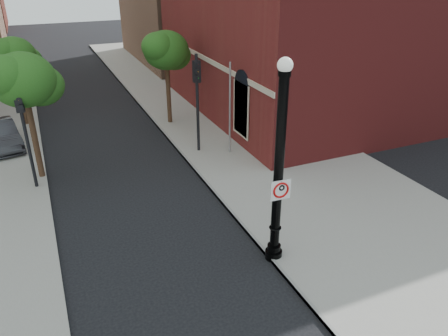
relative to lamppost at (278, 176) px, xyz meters
name	(u,v)px	position (x,y,z in m)	size (l,w,h in m)	color
ground	(219,293)	(-2.19, -0.78, -2.89)	(120.00, 120.00, 0.00)	black
sidewalk_right	(250,137)	(3.81, 9.22, -2.83)	(8.00, 60.00, 0.12)	gray
curb_edge	(178,149)	(-0.14, 9.22, -2.82)	(0.10, 60.00, 0.14)	gray
lamppost	(278,176)	(0.00, 0.00, 0.00)	(0.53, 0.53, 6.25)	black
no_parking_sign	(281,190)	(0.01, -0.16, -0.37)	(0.63, 0.09, 0.63)	white
parked_car	(1,135)	(-7.93, 13.02, -2.23)	(1.40, 4.00, 1.32)	#28292D
traffic_signal_left	(23,118)	(-6.60, 7.78, 0.14)	(0.32, 0.38, 4.49)	black
traffic_signal_right	(197,88)	(0.73, 8.63, 0.28)	(0.34, 0.40, 4.70)	black
utility_pole	(230,110)	(2.01, 7.84, -0.69)	(0.09, 0.09, 4.40)	#999999
street_tree_a	(24,81)	(-6.31, 8.76, 1.30)	(2.95, 2.66, 5.31)	#312113
street_tree_b	(14,57)	(-6.72, 16.01, 0.92)	(2.68, 2.42, 4.82)	#312113
street_tree_c	(167,51)	(0.68, 13.06, 1.14)	(2.84, 2.56, 5.11)	#312113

